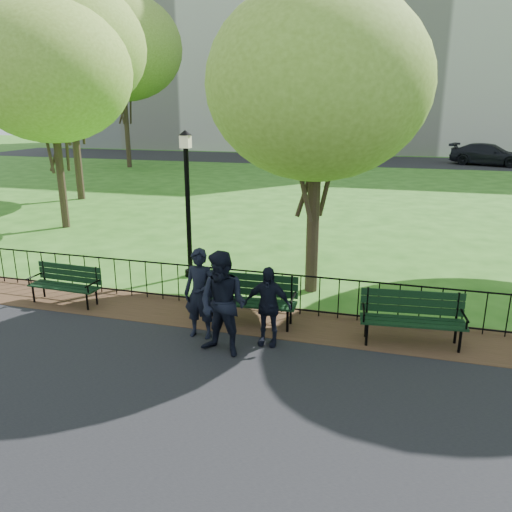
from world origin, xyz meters
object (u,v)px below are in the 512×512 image
(park_bench_right_a, at_px, (412,312))
(sedan_silver, at_px, (343,152))
(park_bench_main, at_px, (230,292))
(tree_far_w, at_px, (121,48))
(lamppost, at_px, (188,199))
(tree_near_w, at_px, (49,72))
(tree_mid_w, at_px, (66,47))
(person_right, at_px, (268,306))
(person_left, at_px, (200,294))
(tree_near_e, at_px, (318,85))
(sedan_dark, at_px, (489,154))
(taxi, at_px, (278,150))
(park_bench_left_a, at_px, (66,280))
(person_mid, at_px, (223,304))

(park_bench_right_a, bearing_deg, sedan_silver, 92.62)
(park_bench_main, xyz_separation_m, tree_far_w, (-16.11, 24.32, 7.54))
(lamppost, relative_size, tree_near_w, 0.48)
(tree_mid_w, xyz_separation_m, person_right, (12.56, -12.48, -6.06))
(person_left, bearing_deg, park_bench_main, 68.07)
(sedan_silver, bearing_deg, person_left, -177.90)
(tree_near_e, bearing_deg, sedan_dark, 74.78)
(person_left, relative_size, person_right, 1.16)
(tree_near_w, distance_m, tree_far_w, 19.60)
(taxi, bearing_deg, person_right, -150.30)
(tree_far_w, height_order, sedan_dark, tree_far_w)
(park_bench_main, height_order, lamppost, lamppost)
(park_bench_left_a, relative_size, tree_near_w, 0.22)
(park_bench_left_a, distance_m, person_mid, 4.45)
(park_bench_right_a, bearing_deg, park_bench_main, 174.94)
(tree_near_w, distance_m, person_mid, 12.63)
(park_bench_main, relative_size, park_bench_right_a, 1.07)
(tree_near_e, xyz_separation_m, sedan_dark, (8.30, 30.52, -3.89))
(sedan_silver, bearing_deg, lamppost, 179.15)
(tree_far_w, bearing_deg, person_right, -55.71)
(tree_mid_w, relative_size, person_right, 6.54)
(taxi, bearing_deg, sedan_dark, -76.20)
(tree_far_w, distance_m, person_left, 30.54)
(lamppost, distance_m, person_left, 3.85)
(person_left, bearing_deg, sedan_silver, 92.46)
(tree_mid_w, height_order, person_mid, tree_mid_w)
(tree_near_e, height_order, person_mid, tree_near_e)
(tree_mid_w, relative_size, person_mid, 5.20)
(person_right, bearing_deg, tree_near_e, 84.47)
(person_left, relative_size, sedan_dark, 0.31)
(taxi, distance_m, sedan_dark, 16.60)
(tree_mid_w, xyz_separation_m, taxi, (4.57, 21.90, -6.12))
(park_bench_left_a, height_order, tree_near_w, tree_near_w)
(park_bench_left_a, distance_m, person_right, 4.93)
(tree_far_w, height_order, person_right, tree_far_w)
(lamppost, xyz_separation_m, sedan_silver, (0.62, 29.64, -1.23))
(park_bench_right_a, bearing_deg, park_bench_left_a, 174.16)
(lamppost, relative_size, sedan_dark, 0.67)
(park_bench_left_a, relative_size, person_mid, 0.89)
(park_bench_left_a, xyz_separation_m, tree_near_w, (-4.70, 6.41, 4.85))
(person_mid, bearing_deg, tree_mid_w, 144.90)
(park_bench_main, xyz_separation_m, park_bench_right_a, (3.54, 0.06, -0.07))
(person_left, bearing_deg, sedan_dark, 74.30)
(park_bench_main, distance_m, tree_near_e, 4.82)
(park_bench_right_a, height_order, person_right, person_right)
(park_bench_main, bearing_deg, person_left, -115.47)
(park_bench_main, distance_m, lamppost, 3.46)
(sedan_silver, relative_size, sedan_dark, 0.85)
(park_bench_right_a, xyz_separation_m, sedan_dark, (6.03, 32.77, 0.21))
(tree_near_w, distance_m, tree_near_e, 10.70)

